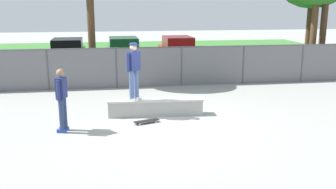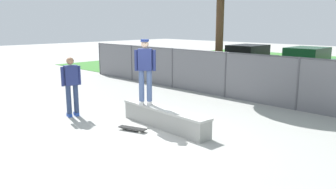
# 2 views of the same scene
# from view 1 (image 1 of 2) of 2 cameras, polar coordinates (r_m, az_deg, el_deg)

# --- Properties ---
(ground_plane) EXTENTS (80.00, 80.00, 0.00)m
(ground_plane) POSITION_cam_1_polar(r_m,az_deg,el_deg) (11.49, 0.22, -4.59)
(ground_plane) COLOR #9E9E99
(grass_strip) EXTENTS (31.97, 20.00, 0.02)m
(grass_strip) POSITION_cam_1_polar(r_m,az_deg,el_deg) (26.85, -5.20, 5.85)
(grass_strip) COLOR #3D7A33
(grass_strip) RESTS_ON ground
(concrete_ledge) EXTENTS (3.12, 0.64, 0.54)m
(concrete_ledge) POSITION_cam_1_polar(r_m,az_deg,el_deg) (12.40, -1.89, -1.91)
(concrete_ledge) COLOR #999993
(concrete_ledge) RESTS_ON ground
(skateboarder) EXTENTS (0.47, 0.45, 1.84)m
(skateboarder) POSITION_cam_1_polar(r_m,az_deg,el_deg) (11.99, -5.17, 3.87)
(skateboarder) COLOR beige
(skateboarder) RESTS_ON concrete_ledge
(skateboard) EXTENTS (0.82, 0.44, 0.09)m
(skateboard) POSITION_cam_1_polar(r_m,az_deg,el_deg) (11.64, -3.25, -4.00)
(skateboard) COLOR black
(skateboard) RESTS_ON ground
(chainlink_fence) EXTENTS (20.04, 0.07, 1.76)m
(chainlink_fence) POSITION_cam_1_polar(r_m,az_deg,el_deg) (16.56, -2.82, 4.41)
(chainlink_fence) COLOR #4C4C51
(chainlink_fence) RESTS_ON ground
(car_black) EXTENTS (2.08, 4.23, 1.66)m
(car_black) POSITION_cam_1_polar(r_m,az_deg,el_deg) (22.08, -14.83, 5.96)
(car_black) COLOR black
(car_black) RESTS_ON ground
(car_green) EXTENTS (2.08, 4.23, 1.66)m
(car_green) POSITION_cam_1_polar(r_m,az_deg,el_deg) (22.34, -6.66, 6.40)
(car_green) COLOR #1E6638
(car_green) RESTS_ON ground
(car_red) EXTENTS (2.08, 4.23, 1.66)m
(car_red) POSITION_cam_1_polar(r_m,az_deg,el_deg) (22.76, 1.55, 6.62)
(car_red) COLOR #B21E1E
(car_red) RESTS_ON ground
(bystander) EXTENTS (0.34, 0.59, 1.82)m
(bystander) POSITION_cam_1_polar(r_m,az_deg,el_deg) (11.06, -15.68, -0.41)
(bystander) COLOR #2647A5
(bystander) RESTS_ON ground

